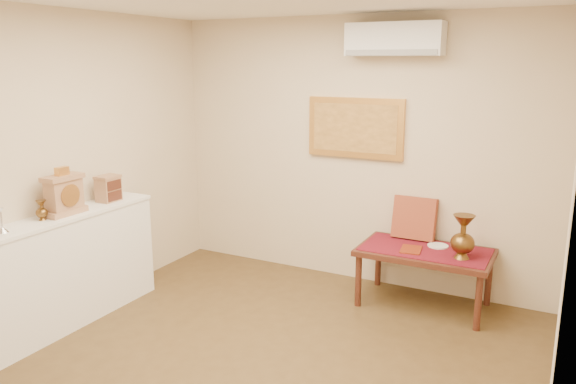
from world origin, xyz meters
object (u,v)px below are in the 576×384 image
Objects in this scene: mantel_clock at (64,194)px; wooden_chest at (108,188)px; brass_urn_tall at (463,232)px; display_ledge at (57,273)px; low_table at (425,257)px.

wooden_chest is at bearing 91.72° from mantel_clock.
display_ledge is (-3.02, -1.78, -0.31)m from brass_urn_tall.
wooden_chest reaches higher than low_table.
mantel_clock is at bearing -88.28° from wooden_chest.
display_ledge is 1.68× the size of low_table.
wooden_chest is at bearing -159.36° from brass_urn_tall.
mantel_clock is 1.68× the size of wooden_chest.
low_table is (2.67, 1.88, -0.01)m from display_ledge.
low_table is (2.67, 1.23, -0.62)m from wooden_chest.
low_table is (-0.34, 0.10, -0.31)m from brass_urn_tall.
brass_urn_tall is 3.23m from wooden_chest.
display_ledge is 3.27m from low_table.
mantel_clock is at bearing 81.64° from display_ledge.
brass_urn_tall reaches higher than low_table.
mantel_clock reaches higher than low_table.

